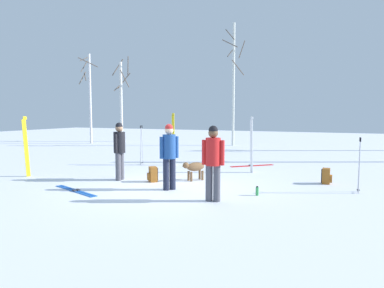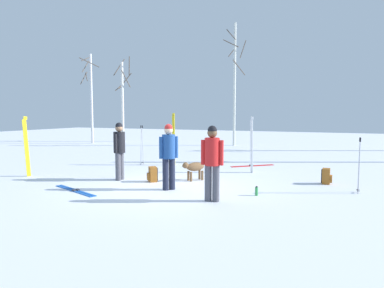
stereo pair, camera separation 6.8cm
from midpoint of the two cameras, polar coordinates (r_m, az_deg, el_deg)
The scene contains 18 objects.
ground_plane at distance 9.44m, azimuth -3.93°, elevation -7.07°, with size 60.00×60.00×0.00m, color white.
person_0 at distance 7.75m, azimuth 3.25°, elevation -2.36°, with size 0.52×0.34×1.72m.
person_1 at distance 10.44m, azimuth -12.09°, elevation -0.55°, with size 0.34×0.52×1.72m.
person_2 at distance 8.93m, azimuth -4.01°, elevation -1.38°, with size 0.37×0.42×1.72m.
dog at distance 10.22m, azimuth 0.19°, elevation -3.91°, with size 0.56×0.76×0.57m.
ski_pair_planted_0 at distance 11.71m, azimuth 9.65°, elevation -0.14°, with size 0.15×0.14×1.88m.
ski_pair_planted_1 at distance 13.21m, azimuth -3.26°, elevation 0.76°, with size 0.15×0.06×1.99m.
ski_pair_planted_2 at distance 11.97m, azimuth -25.89°, elevation -0.43°, with size 0.06×0.22×1.89m.
ski_pair_lying_0 at distance 9.41m, azimuth -18.92°, elevation -7.31°, with size 1.79×0.80×0.05m.
ski_pair_lying_1 at distance 13.25m, azimuth 9.75°, elevation -3.56°, with size 1.43×1.29×0.05m.
ski_poles_0 at distance 13.46m, azimuth -8.50°, elevation 0.03°, with size 0.07×0.22×1.52m.
ski_poles_1 at distance 9.53m, azimuth 25.74°, elevation -2.91°, with size 0.07×0.24×1.39m.
backpack_0 at distance 10.47m, azimuth 21.16°, elevation -5.00°, with size 0.29×0.26×0.44m.
backpack_1 at distance 10.12m, azimuth -6.70°, elevation -5.03°, with size 0.35×0.34×0.44m.
water_bottle_0 at distance 8.57m, azimuth 10.49°, elevation -7.66°, with size 0.07×0.07×0.23m.
birch_tree_0 at distance 23.76m, azimuth -16.64°, elevation 7.62°, with size 1.49×1.28×5.84m.
birch_tree_1 at distance 24.90m, azimuth -11.66°, elevation 7.36°, with size 1.36×1.24×5.89m.
birch_tree_2 at distance 21.53m, azimuth 6.80°, elevation 10.13°, with size 1.36×1.39×7.43m.
Camera 1 is at (4.19, -8.22, 1.98)m, focal length 32.26 mm.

